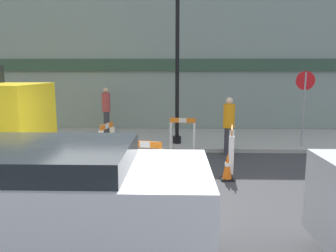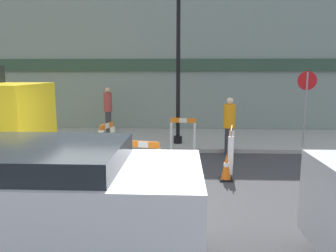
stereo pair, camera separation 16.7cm
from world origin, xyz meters
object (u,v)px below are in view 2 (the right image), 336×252
streetlamp_post (178,33)px  parked_car_1 (30,203)px  person_worker (229,125)px  person_pedestrian (108,109)px  stop_sign (306,97)px

streetlamp_post → parked_car_1: bearing=-103.4°
person_worker → parked_car_1: bearing=30.4°
person_pedestrian → parked_car_1: bearing=89.2°
streetlamp_post → person_worker: 3.41m
person_pedestrian → stop_sign: bearing=156.5°
person_worker → person_pedestrian: bearing=-63.9°
streetlamp_post → parked_car_1: size_ratio=1.37×
person_pedestrian → parked_car_1: 8.93m
stop_sign → person_pedestrian: bearing=-13.9°
parked_car_1 → stop_sign: bearing=49.9°
stop_sign → person_worker: bearing=19.6°
streetlamp_post → person_worker: bearing=-35.0°
streetlamp_post → person_pedestrian: 4.19m
person_pedestrian → parked_car_1: size_ratio=0.43×
streetlamp_post → stop_sign: streetlamp_post is taller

